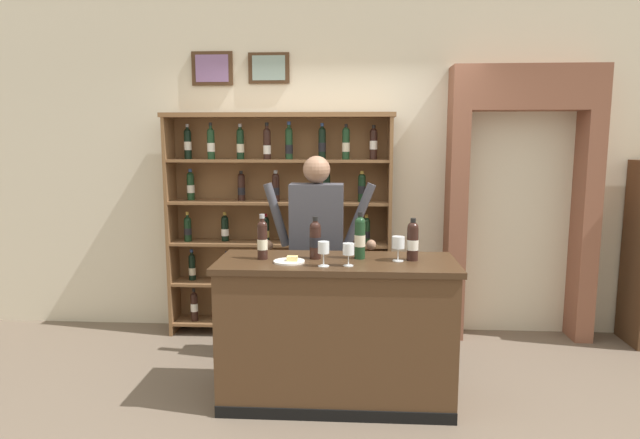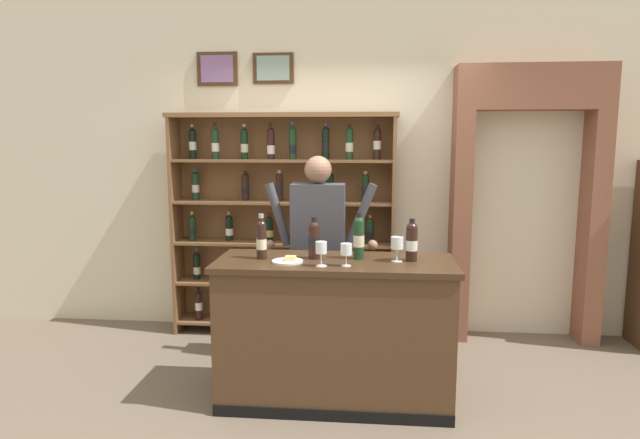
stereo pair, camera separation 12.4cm
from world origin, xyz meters
name	(u,v)px [view 1 (the left image)]	position (x,y,z in m)	size (l,w,h in m)	color
ground_plane	(328,400)	(0.00, 0.00, -0.01)	(14.00, 14.00, 0.02)	#6B5B4C
back_wall	(336,164)	(0.00, 1.57, 1.57)	(12.00, 0.19, 3.14)	beige
wine_shelf	(280,219)	(-0.51, 1.32, 1.08)	(2.07, 0.31, 2.04)	brown
archway_doorway	(519,184)	(1.66, 1.43, 1.41)	(1.30, 0.45, 2.44)	brown
tasting_counter	(336,331)	(0.06, 0.00, 0.50)	(1.61, 0.64, 1.00)	#4C331E
shopkeeper	(317,237)	(-0.12, 0.65, 1.04)	(0.90, 0.22, 1.68)	#2D3347
tasting_bottle_rosso	(262,239)	(-0.45, 0.01, 1.14)	(0.07, 0.07, 0.31)	black
tasting_bottle_chianti	(315,239)	(-0.09, 0.04, 1.14)	(0.08, 0.08, 0.29)	black
tasting_bottle_prosecco	(360,237)	(0.21, 0.06, 1.15)	(0.07, 0.07, 0.32)	#19381E
tasting_bottle_super_tuscan	(413,240)	(0.57, 0.03, 1.13)	(0.08, 0.08, 0.29)	black
wine_glass_spare	(398,244)	(0.47, 0.00, 1.12)	(0.08, 0.08, 0.17)	silver
wine_glass_right	(324,249)	(-0.02, -0.18, 1.11)	(0.07, 0.07, 0.16)	silver
wine_glass_left	(349,250)	(0.14, -0.16, 1.10)	(0.07, 0.07, 0.15)	silver
cheese_plate	(290,261)	(-0.25, -0.09, 1.01)	(0.21, 0.21, 0.04)	white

